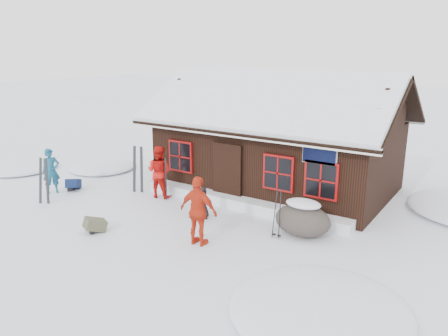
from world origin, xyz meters
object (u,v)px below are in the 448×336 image
(skier_crouched, at_px, (203,203))
(skier_teal, at_px, (51,171))
(skier_orange_left, at_px, (159,172))
(boulder, at_px, (303,219))
(ski_pair_left, at_px, (44,182))
(ski_poles, at_px, (277,215))
(backpack_olive, at_px, (95,227))
(skier_orange_right, at_px, (199,211))
(backpack_blue, at_px, (74,186))

(skier_crouched, bearing_deg, skier_teal, 150.82)
(skier_teal, height_order, skier_orange_left, skier_orange_left)
(skier_crouched, xyz_separation_m, boulder, (3.07, 0.54, -0.03))
(ski_pair_left, xyz_separation_m, ski_poles, (7.77, 1.87, -0.09))
(ski_pair_left, height_order, backpack_olive, ski_pair_left)
(ski_pair_left, bearing_deg, boulder, 2.21)
(skier_teal, relative_size, ski_pair_left, 1.00)
(skier_orange_right, height_order, backpack_olive, skier_orange_right)
(boulder, xyz_separation_m, ski_pair_left, (-8.28, -2.44, 0.30))
(skier_teal, distance_m, backpack_olive, 4.41)
(skier_crouched, relative_size, ski_pair_left, 0.61)
(skier_orange_left, xyz_separation_m, ski_poles, (5.05, -0.84, -0.24))
(skier_orange_left, bearing_deg, boulder, 166.51)
(backpack_blue, bearing_deg, boulder, -31.91)
(skier_crouched, distance_m, boulder, 3.12)
(backpack_blue, xyz_separation_m, backpack_olive, (3.74, -2.16, -0.01))
(skier_teal, bearing_deg, ski_pair_left, -109.15)
(skier_crouched, xyz_separation_m, ski_poles, (2.56, -0.04, 0.18))
(skier_teal, xyz_separation_m, boulder, (9.09, 1.58, -0.35))
(skier_orange_right, distance_m, ski_poles, 2.19)
(skier_crouched, distance_m, backpack_blue, 5.70)
(skier_crouched, bearing_deg, ski_pair_left, 161.05)
(skier_crouched, relative_size, boulder, 0.63)
(ski_poles, bearing_deg, boulder, 48.33)
(skier_orange_right, bearing_deg, ski_poles, -138.72)
(skier_orange_right, bearing_deg, backpack_olive, 14.59)
(skier_orange_right, height_order, skier_crouched, skier_orange_right)
(skier_orange_left, relative_size, skier_orange_right, 0.98)
(skier_orange_left, bearing_deg, skier_crouched, 151.37)
(skier_orange_right, distance_m, skier_crouched, 1.93)
(skier_orange_left, relative_size, backpack_olive, 3.26)
(skier_teal, bearing_deg, skier_orange_right, -66.85)
(boulder, bearing_deg, ski_poles, -131.67)
(boulder, bearing_deg, backpack_olive, -148.27)
(skier_teal, bearing_deg, boulder, -52.69)
(skier_teal, distance_m, skier_orange_left, 3.99)
(skier_teal, relative_size, skier_crouched, 1.64)
(boulder, distance_m, backpack_blue, 8.80)
(skier_orange_left, distance_m, backpack_olive, 3.50)
(boulder, relative_size, ski_poles, 1.10)
(skier_orange_left, bearing_deg, backpack_olive, 88.52)
(skier_orange_left, height_order, backpack_olive, skier_orange_left)
(boulder, bearing_deg, ski_pair_left, -163.60)
(skier_orange_left, height_order, ski_pair_left, skier_orange_left)
(ski_pair_left, height_order, backpack_blue, ski_pair_left)
(skier_crouched, distance_m, backpack_olive, 3.23)
(ski_poles, bearing_deg, ski_pair_left, -166.50)
(backpack_olive, bearing_deg, ski_pair_left, -167.44)
(skier_orange_left, distance_m, ski_pair_left, 3.84)
(skier_orange_left, distance_m, skier_crouched, 2.65)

